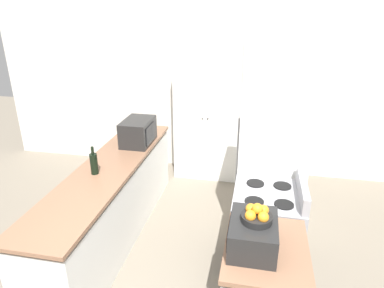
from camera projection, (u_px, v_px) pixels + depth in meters
name	position (u px, v px, depth m)	size (l,w,h in m)	color
wall_back	(213.00, 90.00, 5.24)	(7.00, 0.06, 2.60)	silver
counter_left	(111.00, 204.00, 3.86)	(0.60, 2.80, 0.90)	silver
pantry_cabinet	(208.00, 113.00, 5.11)	(0.96, 0.48, 2.03)	white
stove	(265.00, 233.00, 3.32)	(0.66, 0.70, 1.06)	#9E9EA3
refrigerator	(271.00, 163.00, 3.83)	(0.74, 0.69, 1.74)	white
microwave	(138.00, 132.00, 4.24)	(0.34, 0.50, 0.31)	black
wine_bottle	(94.00, 163.00, 3.49)	(0.08, 0.08, 0.30)	black
toaster_oven	(253.00, 234.00, 2.42)	(0.34, 0.45, 0.22)	black
fruit_bowl	(257.00, 215.00, 2.36)	(0.22, 0.22, 0.14)	black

